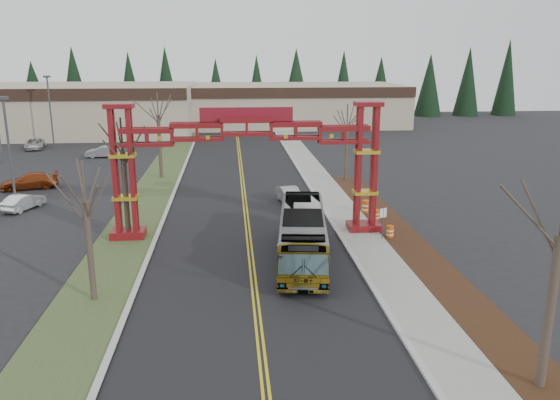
{
  "coord_description": "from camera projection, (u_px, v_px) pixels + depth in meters",
  "views": [
    {
      "loc": [
        -1.07,
        -17.4,
        11.75
      ],
      "look_at": [
        1.84,
        14.36,
        3.35
      ],
      "focal_mm": 35.0,
      "sensor_mm": 36.0,
      "label": 1
    }
  ],
  "objects": [
    {
      "name": "grass_median",
      "position": [
        144.0,
        209.0,
        43.2
      ],
      "size": [
        4.0,
        110.0,
        0.08
      ],
      "primitive_type": "cube",
      "color": "#3B4C26",
      "rests_on": "ground"
    },
    {
      "name": "barrel_north",
      "position": [
        366.0,
        207.0,
        41.88
      ],
      "size": [
        0.59,
        0.59,
        1.08
      ],
      "color": "#D3530B",
      "rests_on": "ground"
    },
    {
      "name": "bare_tree_right_near",
      "position": [
        560.0,
        237.0,
        18.48
      ],
      "size": [
        3.33,
        3.33,
        8.08
      ],
      "color": "#382D26",
      "rests_on": "ground"
    },
    {
      "name": "bare_tree_median_near",
      "position": [
        85.0,
        203.0,
        25.87
      ],
      "size": [
        3.04,
        3.04,
        7.07
      ],
      "color": "#382D26",
      "rests_on": "ground"
    },
    {
      "name": "retail_building_east",
      "position": [
        292.0,
        104.0,
        96.83
      ],
      "size": [
        38.0,
        20.3,
        7.0
      ],
      "color": "tan",
      "rests_on": "ground"
    },
    {
      "name": "bare_tree_median_far",
      "position": [
        158.0,
        116.0,
        52.88
      ],
      "size": [
        3.38,
        3.38,
        8.46
      ],
      "color": "#382D26",
      "rests_on": "ground"
    },
    {
      "name": "sidewalk_right",
      "position": [
        338.0,
        204.0,
        44.57
      ],
      "size": [
        2.6,
        110.0,
        0.14
      ],
      "primitive_type": "cube",
      "color": "gray",
      "rests_on": "ground"
    },
    {
      "name": "parked_car_mid_a",
      "position": [
        29.0,
        181.0,
        49.89
      ],
      "size": [
        5.34,
        3.25,
        1.45
      ],
      "primitive_type": "imported",
      "rotation": [
        0.0,
        0.0,
        4.97
      ],
      "color": "maroon",
      "rests_on": "ground"
    },
    {
      "name": "parked_car_far_b",
      "position": [
        35.0,
        144.0,
        71.45
      ],
      "size": [
        3.25,
        5.18,
        1.33
      ],
      "primitive_type": "imported",
      "rotation": [
        0.0,
        0.0,
        0.23
      ],
      "color": "silver",
      "rests_on": "ground"
    },
    {
      "name": "barrel_mid",
      "position": [
        376.0,
        215.0,
        40.06
      ],
      "size": [
        0.48,
        0.48,
        0.88
      ],
      "color": "#D3530B",
      "rests_on": "ground"
    },
    {
      "name": "landscape_strip",
      "position": [
        436.0,
        273.0,
        30.36
      ],
      "size": [
        2.6,
        50.0,
        0.12
      ],
      "primitive_type": "cube",
      "color": "black",
      "rests_on": "ground"
    },
    {
      "name": "silver_sedan",
      "position": [
        290.0,
        196.0,
        44.83
      ],
      "size": [
        2.13,
        4.25,
        1.34
      ],
      "primitive_type": "imported",
      "rotation": [
        0.0,
        0.0,
        0.18
      ],
      "color": "#A5A8AD",
      "rests_on": "ground"
    },
    {
      "name": "lane_line_left",
      "position": [
        244.0,
        207.0,
        43.9
      ],
      "size": [
        0.12,
        100.0,
        0.01
      ],
      "primitive_type": "cube",
      "color": "gold",
      "rests_on": "road"
    },
    {
      "name": "street_sign",
      "position": [
        383.0,
        218.0,
        35.46
      ],
      "size": [
        0.49,
        0.22,
        2.23
      ],
      "color": "#3F3F44",
      "rests_on": "ground"
    },
    {
      "name": "parked_car_near_b",
      "position": [
        23.0,
        202.0,
        43.09
      ],
      "size": [
        2.56,
        4.08,
        1.27
      ],
      "primitive_type": "imported",
      "rotation": [
        0.0,
        0.0,
        2.8
      ],
      "color": "white",
      "rests_on": "ground"
    },
    {
      "name": "light_pole_near",
      "position": [
        9.0,
        145.0,
        42.07
      ],
      "size": [
        0.77,
        0.38,
        8.85
      ],
      "color": "#3F3F44",
      "rests_on": "ground"
    },
    {
      "name": "retail_building_west",
      "position": [
        45.0,
        109.0,
        85.53
      ],
      "size": [
        46.0,
        22.3,
        7.5
      ],
      "color": "tan",
      "rests_on": "ground"
    },
    {
      "name": "barrel_south",
      "position": [
        390.0,
        232.0,
        36.21
      ],
      "size": [
        0.48,
        0.48,
        0.9
      ],
      "color": "#D3530B",
      "rests_on": "ground"
    },
    {
      "name": "conifer_treeline",
      "position": [
        236.0,
        84.0,
        106.81
      ],
      "size": [
        116.1,
        5.6,
        13.0
      ],
      "color": "black",
      "rests_on": "ground"
    },
    {
      "name": "parked_car_far_a",
      "position": [
        103.0,
        152.0,
        65.49
      ],
      "size": [
        4.24,
        1.68,
        1.37
      ],
      "primitive_type": "imported",
      "rotation": [
        0.0,
        0.0,
        4.77
      ],
      "color": "#A7A8AF",
      "rests_on": "ground"
    },
    {
      "name": "curb_right",
      "position": [
        321.0,
        204.0,
        44.44
      ],
      "size": [
        0.3,
        110.0,
        0.15
      ],
      "primitive_type": "cube",
      "color": "#B0B0AB",
      "rests_on": "ground"
    },
    {
      "name": "gateway_arch",
      "position": [
        247.0,
        148.0,
        35.65
      ],
      "size": [
        18.2,
        1.6,
        8.9
      ],
      "color": "#5F0D0C",
      "rests_on": "ground"
    },
    {
      "name": "ground",
      "position": [
        266.0,
        390.0,
        19.84
      ],
      "size": [
        200.0,
        200.0,
        0.0
      ],
      "primitive_type": "plane",
      "color": "black",
      "rests_on": "ground"
    },
    {
      "name": "transit_bus",
      "position": [
        303.0,
        235.0,
        32.18
      ],
      "size": [
        4.01,
        11.43,
        3.12
      ],
      "primitive_type": "imported",
      "rotation": [
        0.0,
        0.0,
        -0.13
      ],
      "color": "#9FA2A6",
      "rests_on": "ground"
    },
    {
      "name": "bare_tree_median_mid",
      "position": [
        123.0,
        153.0,
        35.11
      ],
      "size": [
        3.38,
        3.38,
        8.01
      ],
      "color": "#382D26",
      "rests_on": "ground"
    },
    {
      "name": "curb_left",
      "position": [
        168.0,
        208.0,
        43.36
      ],
      "size": [
        0.3,
        110.0,
        0.15
      ],
      "primitive_type": "cube",
      "color": "#B0B0AB",
      "rests_on": "ground"
    },
    {
      "name": "bare_tree_right_far",
      "position": [
        347.0,
        126.0,
        51.73
      ],
      "size": [
        3.11,
        3.11,
        7.44
      ],
      "color": "#382D26",
      "rests_on": "ground"
    },
    {
      "name": "road",
      "position": [
        245.0,
        207.0,
        43.91
      ],
      "size": [
        12.0,
        110.0,
        0.02
      ],
      "primitive_type": "cube",
      "color": "black",
      "rests_on": "ground"
    },
    {
      "name": "lane_line_right",
      "position": [
        247.0,
        207.0,
        43.92
      ],
      "size": [
        0.12,
        100.0,
        0.01
      ],
      "primitive_type": "cube",
      "color": "gold",
      "rests_on": "road"
    },
    {
      "name": "light_pole_far",
      "position": [
        50.0,
        107.0,
        71.29
      ],
      "size": [
        0.81,
        0.41,
        9.38
      ],
      "color": "#3F3F44",
      "rests_on": "ground"
    }
  ]
}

